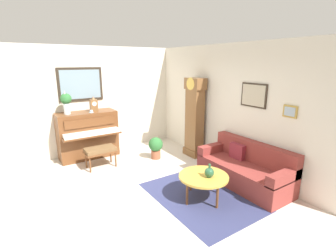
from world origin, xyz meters
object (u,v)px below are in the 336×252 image
coffee_table (204,177)px  grandfather_clock (194,120)px  couch (245,169)px  flower_vase (66,101)px  mantel_clock (94,105)px  green_jug (209,172)px  piano_bench (100,151)px  teacup (91,112)px  piano (88,135)px  potted_plant (156,146)px

coffee_table → grandfather_clock: bearing=145.5°
couch → flower_vase: (-3.19, -2.66, 1.19)m
mantel_clock → green_jug: (3.28, 0.95, -0.81)m
piano_bench → flower_vase: bearing=-149.6°
mantel_clock → grandfather_clock: bearing=57.0°
piano_bench → teacup: size_ratio=6.03×
grandfather_clock → green_jug: size_ratio=8.46×
piano_bench → flower_vase: size_ratio=1.21×
green_jug → grandfather_clock: bearing=147.8°
grandfather_clock → green_jug: 2.27m
mantel_clock → piano_bench: bearing=-11.6°
grandfather_clock → couch: size_ratio=1.07×
piano → flower_vase: (0.00, -0.44, 0.90)m
piano_bench → coffee_table: piano_bench is taller
coffee_table → potted_plant: potted_plant is taller
green_jug → potted_plant: (-2.23, 0.23, -0.22)m
grandfather_clock → potted_plant: bearing=-109.4°
green_jug → potted_plant: bearing=174.2°
grandfather_clock → coffee_table: size_ratio=2.31×
grandfather_clock → coffee_table: grandfather_clock is taller
couch → potted_plant: size_ratio=3.39×
piano → piano_bench: size_ratio=2.06×
coffee_table → green_jug: green_jug is taller
teacup → green_jug: size_ratio=0.48×
grandfather_clock → flower_vase: (-1.39, -2.79, 0.53)m
grandfather_clock → coffee_table: (1.79, -1.23, -0.54)m
couch → potted_plant: bearing=-158.8°
grandfather_clock → teacup: (-1.28, -2.25, 0.24)m
teacup → couch: bearing=34.5°
grandfather_clock → couch: bearing=-4.3°
piano_bench → green_jug: (2.46, 1.12, 0.14)m
mantel_clock → flower_vase: 0.66m
piano → piano_bench: piano is taller
piano → grandfather_clock: bearing=59.3°
grandfather_clock → mantel_clock: bearing=-123.0°
flower_vase → couch: bearing=39.8°
flower_vase → green_jug: flower_vase is taller
grandfather_clock → green_jug: bearing=-32.2°
piano → couch: 3.89m
couch → green_jug: 1.08m
piano_bench → mantel_clock: size_ratio=1.84×
couch → mantel_clock: mantel_clock is taller
piano → couch: (3.19, 2.21, -0.29)m
potted_plant → flower_vase: bearing=-119.9°
piano_bench → mantel_clock: mantel_clock is taller
couch → flower_vase: flower_vase is taller
piano → coffee_table: bearing=19.3°
teacup → mantel_clock: bearing=137.0°
mantel_clock → green_jug: bearing=16.2°
mantel_clock → teacup: (0.11, -0.10, -0.15)m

